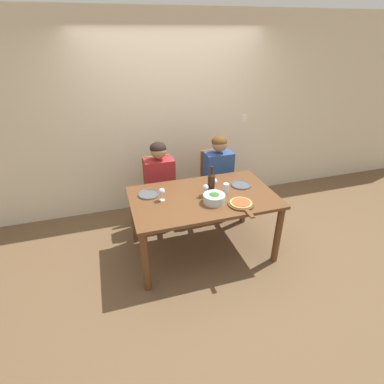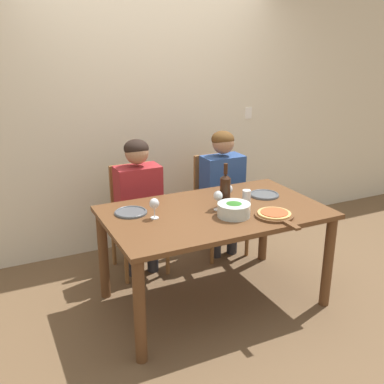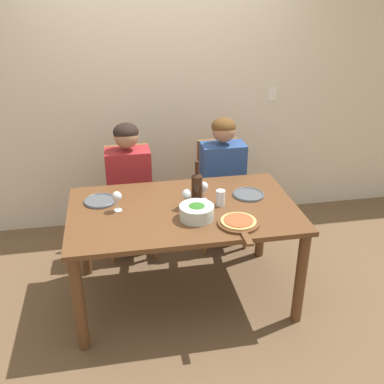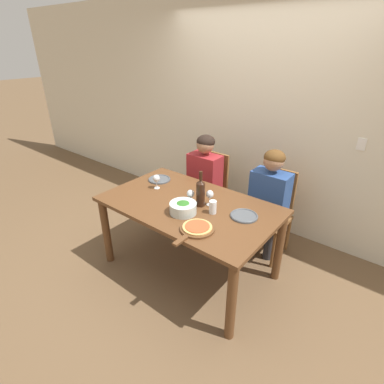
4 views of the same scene
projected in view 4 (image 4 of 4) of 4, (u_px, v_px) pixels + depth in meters
ground_plane at (189, 268)px, 3.16m from camera, size 40.00×40.00×0.00m
back_wall at (261, 117)px, 3.48m from camera, size 10.00×0.06×2.70m
dining_table at (189, 214)px, 2.86m from camera, size 1.65×0.99×0.78m
chair_left at (209, 189)px, 3.71m from camera, size 0.42×0.42×0.95m
chair_right at (271, 210)px, 3.25m from camera, size 0.42×0.42×0.95m
person_woman at (204, 176)px, 3.53m from camera, size 0.47×0.51×1.21m
person_man at (269, 196)px, 3.07m from camera, size 0.47×0.51×1.21m
wine_bottle at (201, 192)px, 2.71m from camera, size 0.08×0.08×0.34m
broccoli_bowl at (183, 208)px, 2.64m from camera, size 0.24×0.24×0.11m
dinner_plate_left at (159, 179)px, 3.28m from camera, size 0.24×0.24×0.02m
dinner_plate_right at (244, 216)px, 2.59m from camera, size 0.24×0.24×0.02m
pizza_on_board at (197, 228)px, 2.41m from camera, size 0.28×0.42×0.04m
wine_glass_left at (156, 179)px, 3.05m from camera, size 0.07×0.07×0.15m
wine_glass_right at (210, 195)px, 2.74m from camera, size 0.07×0.07×0.15m
wine_glass_centre at (191, 194)px, 2.75m from camera, size 0.07×0.07×0.15m
water_tumbler at (213, 207)px, 2.63m from camera, size 0.07×0.07×0.12m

